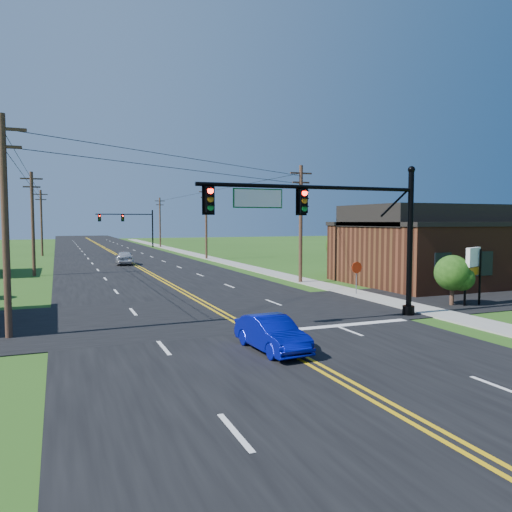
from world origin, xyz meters
name	(u,v)px	position (x,y,z in m)	size (l,w,h in m)	color
ground	(342,385)	(0.00, 0.00, 0.00)	(260.00, 260.00, 0.00)	#264A15
road_main	(124,260)	(0.00, 50.00, 0.02)	(16.00, 220.00, 0.04)	black
road_cross	(218,313)	(0.00, 12.00, 0.02)	(70.00, 10.00, 0.04)	black
sidewalk	(233,264)	(10.50, 40.00, 0.04)	(2.00, 160.00, 0.08)	gray
signal_mast_main	(332,221)	(4.34, 8.00, 4.75)	(11.30, 0.60, 7.48)	black
signal_mast_far	(128,222)	(4.44, 80.00, 4.55)	(10.98, 0.60, 7.48)	black
brick_building	(442,252)	(20.00, 18.00, 2.35)	(14.20, 11.20, 4.70)	#542818
utility_pole_left_a	(5,222)	(-9.50, 10.00, 4.72)	(1.80, 0.28, 9.00)	#3C291B
utility_pole_left_b	(33,222)	(-9.50, 35.00, 4.72)	(1.80, 0.28, 9.00)	#3C291B
utility_pole_left_c	(41,221)	(-9.50, 62.00, 4.72)	(1.80, 0.28, 9.00)	#3C291B
utility_pole_right_a	(301,222)	(9.80, 22.00, 4.72)	(1.80, 0.28, 9.00)	#3C291B
utility_pole_right_b	(206,221)	(9.80, 48.00, 4.72)	(1.80, 0.28, 9.00)	#3C291B
utility_pole_right_c	(160,221)	(9.80, 78.00, 4.72)	(1.80, 0.28, 9.00)	#3C291B
tree_right_back	(342,245)	(16.00, 26.00, 2.60)	(3.00, 3.00, 4.10)	#3C291B
shrub_corner	(452,273)	(13.00, 9.50, 1.85)	(2.00, 2.00, 2.86)	#3C291B
blue_car	(272,335)	(-0.41, 4.15, 0.63)	(1.34, 3.85, 1.27)	#060D93
distant_car	(124,258)	(-0.82, 43.31, 0.75)	(1.78, 4.43, 1.51)	silver
stop_sign	(357,271)	(10.27, 14.96, 1.56)	(0.77, 0.09, 2.17)	slate
pylon_sign	(473,263)	(13.98, 9.00, 2.40)	(1.55, 0.87, 3.29)	black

